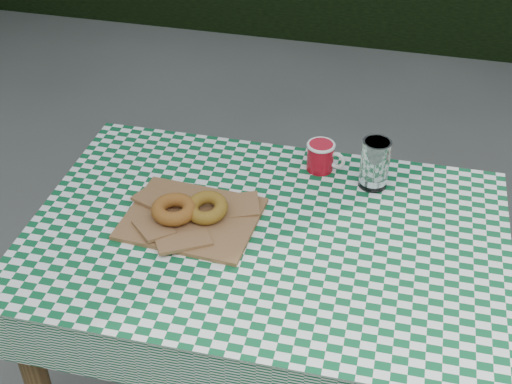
% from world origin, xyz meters
% --- Properties ---
extents(table, '(1.12, 0.75, 0.75)m').
position_xyz_m(table, '(-0.08, 0.16, 0.38)').
color(table, '#4F341B').
rests_on(table, ground).
extents(tablecloth, '(1.14, 0.77, 0.01)m').
position_xyz_m(tablecloth, '(-0.08, 0.16, 0.75)').
color(tablecloth, '#0C522B').
rests_on(tablecloth, table).
extents(paper_bag, '(0.33, 0.27, 0.02)m').
position_xyz_m(paper_bag, '(-0.26, 0.17, 0.76)').
color(paper_bag, olive).
rests_on(paper_bag, tablecloth).
extents(bagel_front, '(0.13, 0.13, 0.03)m').
position_xyz_m(bagel_front, '(-0.30, 0.16, 0.79)').
color(bagel_front, '#9B5820').
rests_on(bagel_front, paper_bag).
extents(bagel_back, '(0.13, 0.13, 0.03)m').
position_xyz_m(bagel_back, '(-0.23, 0.18, 0.79)').
color(bagel_back, olive).
rests_on(bagel_back, paper_bag).
extents(coffee_mug, '(0.16, 0.16, 0.08)m').
position_xyz_m(coffee_mug, '(0.00, 0.46, 0.80)').
color(coffee_mug, '#B00B1B').
rests_on(coffee_mug, tablecloth).
extents(drinking_glass, '(0.08, 0.08, 0.13)m').
position_xyz_m(drinking_glass, '(0.15, 0.42, 0.82)').
color(drinking_glass, white).
rests_on(drinking_glass, tablecloth).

